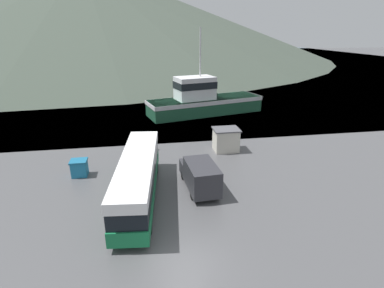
# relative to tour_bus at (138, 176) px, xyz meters

# --- Properties ---
(ground_plane) EXTENTS (400.00, 400.00, 0.00)m
(ground_plane) POSITION_rel_tour_bus_xyz_m (2.49, -7.50, -1.90)
(ground_plane) COLOR #4C4C4F
(water_surface) EXTENTS (240.00, 240.00, 0.00)m
(water_surface) POSITION_rel_tour_bus_xyz_m (2.49, 131.71, -1.90)
(water_surface) COLOR #475B6B
(water_surface) RESTS_ON ground
(hill_backdrop) EXTENTS (228.25, 228.25, 41.84)m
(hill_backdrop) POSITION_rel_tour_bus_xyz_m (-24.33, 144.14, 19.02)
(hill_backdrop) COLOR #3D473D
(hill_backdrop) RESTS_ON ground
(tour_bus) EXTENTS (3.72, 12.76, 3.39)m
(tour_bus) POSITION_rel_tour_bus_xyz_m (0.00, 0.00, 0.00)
(tour_bus) COLOR #146B3D
(tour_bus) RESTS_ON ground
(delivery_van) EXTENTS (2.61, 5.77, 2.43)m
(delivery_van) POSITION_rel_tour_bus_xyz_m (4.90, 0.70, -0.62)
(delivery_van) COLOR #2D2D33
(delivery_van) RESTS_ON ground
(fishing_boat) EXTENTS (18.58, 9.36, 12.67)m
(fishing_boat) POSITION_rel_tour_bus_xyz_m (9.77, 24.09, 0.19)
(fishing_boat) COLOR #1E5138
(fishing_boat) RESTS_ON water_surface
(storage_bin) EXTENTS (1.45, 1.32, 1.50)m
(storage_bin) POSITION_rel_tour_bus_xyz_m (-5.26, 4.80, -1.14)
(storage_bin) COLOR teal
(storage_bin) RESTS_ON ground
(dock_kiosk) EXTENTS (2.75, 2.31, 2.47)m
(dock_kiosk) POSITION_rel_tour_bus_xyz_m (9.24, 8.53, -0.66)
(dock_kiosk) COLOR beige
(dock_kiosk) RESTS_ON ground
(mooring_bollard) EXTENTS (0.41, 0.41, 0.78)m
(mooring_bollard) POSITION_rel_tour_bus_xyz_m (1.66, 9.93, -1.48)
(mooring_bollard) COLOR black
(mooring_bollard) RESTS_ON ground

